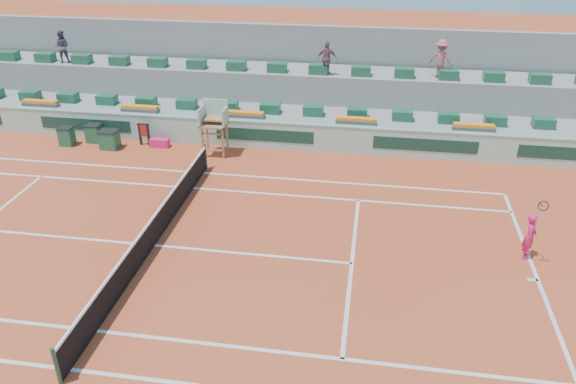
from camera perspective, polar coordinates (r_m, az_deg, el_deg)
name	(u,v)px	position (r m, az deg, el deg)	size (l,w,h in m)	color
ground	(154,245)	(18.81, -13.41, -5.31)	(90.00, 90.00, 0.00)	#A73D20
seating_tier_lower	(234,116)	(27.67, -5.55, 7.70)	(36.00, 4.00, 1.20)	gray
seating_tier_upper	(241,92)	(28.92, -4.84, 10.09)	(36.00, 2.40, 2.60)	gray
stadium_back_wall	(247,66)	(30.16, -4.19, 12.63)	(36.00, 0.40, 4.40)	gray
player_bag	(160,143)	(26.13, -12.91, 4.91)	(0.85, 0.38, 0.38)	#E21D69
spectator_left	(62,46)	(31.22, -21.98, 13.55)	(0.77, 0.60, 1.59)	#4B4B57
spectator_mid	(327,58)	(26.88, 3.97, 13.39)	(0.92, 0.38, 1.57)	#7C5261
spectator_right	(441,59)	(27.33, 15.28, 12.94)	(1.13, 0.65, 1.75)	#A7535C
court_lines	(154,245)	(18.81, -13.41, -5.29)	(23.89, 11.09, 0.01)	silver
tennis_net	(153,232)	(18.54, -13.59, -3.94)	(0.10, 11.97, 1.10)	black
advertising_hoarding	(222,132)	(25.67, -6.70, 6.09)	(36.00, 0.34, 1.26)	#9CC5B3
umpire_chair	(214,121)	(24.46, -7.48, 7.21)	(1.10, 0.90, 2.40)	olive
seat_row_lower	(228,106)	(26.58, -6.11, 8.70)	(32.90, 0.60, 0.44)	#1B5336
seat_row_upper	(236,65)	(27.93, -5.26, 12.68)	(32.90, 0.60, 0.44)	#1B5336
flower_planters	(192,112)	(26.31, -9.73, 8.06)	(26.80, 0.36, 0.28)	#505050
drink_cooler_a	(110,139)	(26.45, -17.68, 5.11)	(0.81, 0.70, 0.84)	#1B5334
drink_cooler_b	(94,133)	(27.41, -19.10, 5.67)	(0.69, 0.60, 0.84)	#1B5334
drink_cooler_c	(67,136)	(27.48, -21.58, 5.29)	(0.63, 0.55, 0.84)	#1B5334
towel_rack	(144,132)	(26.32, -14.43, 5.88)	(0.55, 0.09, 1.03)	black
tennis_player	(530,236)	(18.88, 23.38, -4.12)	(0.50, 0.88, 2.28)	#E21D69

